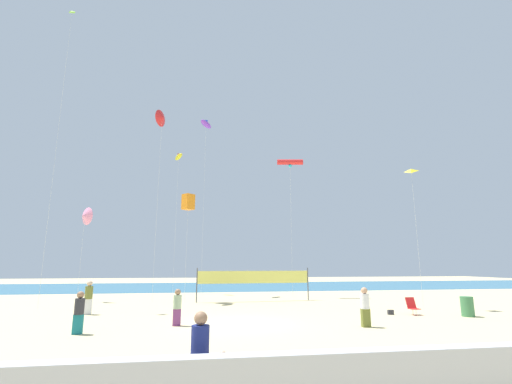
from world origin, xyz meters
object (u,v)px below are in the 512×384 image
at_px(mother_figure, 200,350).
at_px(kite_lime_diamond, 69,34).
at_px(beachgoer_olive_shirt, 89,296).
at_px(kite_orange_box, 188,202).
at_px(toddler_figure, 222,371).
at_px(kite_red_tube, 290,162).
at_px(beachgoer_white_shirt, 365,306).
at_px(kite_yellow_diamond, 411,171).
at_px(kite_red_delta, 162,118).
at_px(trash_barrel, 467,307).
at_px(kite_yellow_inflatable, 179,157).
at_px(folding_beach_chair, 412,306).
at_px(kite_pink_delta, 85,216).
at_px(beach_handbag, 391,312).
at_px(kite_violet_inflatable, 206,125).
at_px(beachgoer_charcoal_shirt, 79,311).
at_px(beachgoer_sage_shirt, 177,306).
at_px(volleyball_net, 254,278).

xyz_separation_m(mother_figure, kite_lime_diamond, (-9.74, 16.90, 18.06)).
xyz_separation_m(beachgoer_olive_shirt, kite_orange_box, (4.95, 6.00, 6.36)).
relative_size(toddler_figure, kite_red_tube, 0.07).
relative_size(beachgoer_white_shirt, kite_yellow_diamond, 0.19).
distance_m(beachgoer_olive_shirt, kite_red_delta, 14.87).
relative_size(trash_barrel, kite_yellow_inflatable, 0.07).
relative_size(kite_red_delta, kite_yellow_inflatable, 1.08).
distance_m(beachgoer_white_shirt, folding_beach_chair, 5.38).
distance_m(beachgoer_white_shirt, kite_pink_delta, 21.52).
height_order(folding_beach_chair, kite_red_delta, kite_red_delta).
bearing_deg(beachgoer_olive_shirt, kite_red_delta, 117.65).
distance_m(beach_handbag, kite_violet_inflatable, 23.63).
bearing_deg(kite_red_tube, kite_lime_diamond, -162.83).
xyz_separation_m(toddler_figure, kite_red_delta, (-3.72, 19.78, 13.66)).
distance_m(trash_barrel, kite_lime_diamond, 30.83).
height_order(beachgoer_charcoal_shirt, beachgoer_sage_shirt, beachgoer_charcoal_shirt).
bearing_deg(trash_barrel, kite_lime_diamond, 162.36).
bearing_deg(trash_barrel, kite_red_delta, 148.71).
distance_m(beach_handbag, kite_yellow_inflatable, 24.65).
bearing_deg(toddler_figure, kite_pink_delta, 115.98).
height_order(beachgoer_charcoal_shirt, volleyball_net, volleyball_net).
bearing_deg(beachgoer_olive_shirt, mother_figure, -16.22).
xyz_separation_m(kite_orange_box, kite_pink_delta, (-7.74, 1.44, -1.04)).
xyz_separation_m(toddler_figure, kite_lime_diamond, (-10.20, 16.90, 18.48)).
height_order(beach_handbag, kite_red_delta, kite_red_delta).
xyz_separation_m(volleyball_net, kite_orange_box, (-5.05, 0.35, 5.67)).
relative_size(beachgoer_sage_shirt, kite_red_tube, 0.13).
xyz_separation_m(beachgoer_charcoal_shirt, kite_violet_inflatable, (4.91, 17.66, 15.13)).
height_order(volleyball_net, beach_handbag, volleyball_net).
height_order(beachgoer_white_shirt, kite_red_delta, kite_red_delta).
height_order(volleyball_net, kite_yellow_inflatable, kite_yellow_inflatable).
bearing_deg(folding_beach_chair, beach_handbag, -157.62).
xyz_separation_m(toddler_figure, beach_handbag, (9.78, 10.75, -0.34)).
xyz_separation_m(beachgoer_charcoal_shirt, kite_red_tube, (12.50, 14.84, 10.85)).
distance_m(mother_figure, folding_beach_chair, 15.52).
relative_size(mother_figure, beachgoer_white_shirt, 1.00).
relative_size(kite_yellow_diamond, kite_pink_delta, 1.29).
distance_m(beach_handbag, kite_yellow_diamond, 9.38).
distance_m(volleyball_net, kite_violet_inflatable, 16.06).
xyz_separation_m(mother_figure, kite_pink_delta, (-8.67, 20.83, 5.39)).
bearing_deg(beachgoer_olive_shirt, beachgoer_white_shirt, 24.88).
bearing_deg(trash_barrel, kite_pink_delta, 153.06).
height_order(trash_barrel, beach_handbag, trash_barrel).
bearing_deg(kite_pink_delta, beachgoer_white_shirt, -40.62).
distance_m(beachgoer_olive_shirt, beachgoer_white_shirt, 14.40).
distance_m(beachgoer_olive_shirt, volleyball_net, 11.51).
bearing_deg(mother_figure, kite_lime_diamond, 125.37).
relative_size(beachgoer_olive_shirt, kite_orange_box, 0.22).
relative_size(volleyball_net, kite_violet_inflatable, 0.52).
distance_m(beachgoer_white_shirt, kite_orange_box, 15.93).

